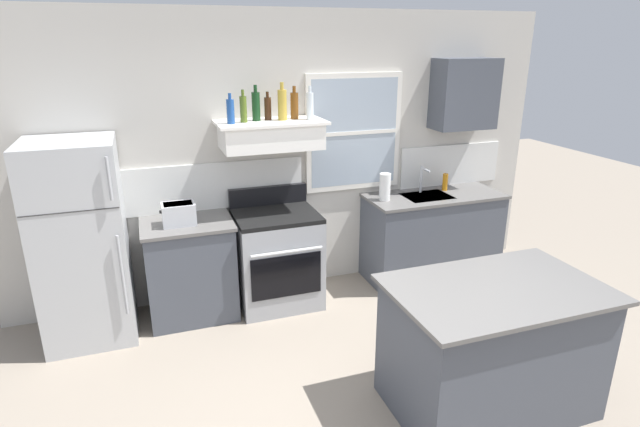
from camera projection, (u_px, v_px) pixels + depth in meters
name	position (u px, v px, depth m)	size (l,w,h in m)	color
ground_plane	(386.00, 423.00, 3.43)	(16.00, 16.00, 0.00)	gray
back_wall	(293.00, 156.00, 4.98)	(5.40, 0.11, 2.70)	beige
refrigerator	(81.00, 243.00, 4.20)	(0.70, 0.72, 1.69)	#B7BABC
counter_left_of_stove	(191.00, 269.00, 4.65)	(0.79, 0.63, 0.91)	#474C56
toaster	(179.00, 214.00, 4.40)	(0.30, 0.20, 0.19)	silver
stove_range	(277.00, 258.00, 4.86)	(0.76, 0.69, 1.09)	#9EA0A5
range_hood_shelf	(271.00, 134.00, 4.57)	(0.96, 0.52, 0.24)	white
bottle_blue_liqueur	(230.00, 111.00, 4.34)	(0.07, 0.07, 0.26)	#1E478C
bottle_olive_oil_square	(243.00, 109.00, 4.41)	(0.06, 0.06, 0.28)	#4C601E
bottle_dark_green_wine	(256.00, 106.00, 4.49)	(0.07, 0.07, 0.31)	#143819
bottle_brown_stout	(268.00, 108.00, 4.54)	(0.06, 0.06, 0.25)	#381E0F
bottle_champagne_gold_foil	(282.00, 104.00, 4.52)	(0.08, 0.08, 0.33)	#B29333
bottle_amber_wine	(294.00, 105.00, 4.60)	(0.07, 0.07, 0.29)	brown
bottle_clear_tall	(310.00, 106.00, 4.55)	(0.06, 0.06, 0.29)	silver
counter_right_with_sink	(431.00, 235.00, 5.43)	(1.43, 0.63, 0.91)	#474C56
sink_faucet	(422.00, 177.00, 5.28)	(0.03, 0.17, 0.28)	silver
paper_towel_roll	(385.00, 187.00, 5.06)	(0.11, 0.11, 0.27)	white
dish_soap_bottle	(445.00, 182.00, 5.40)	(0.06, 0.06, 0.18)	orange
kitchen_island	(491.00, 347.00, 3.47)	(1.40, 0.90, 0.91)	#474C56
upper_cabinet_right	(464.00, 94.00, 5.19)	(0.64, 0.32, 0.70)	#474C56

